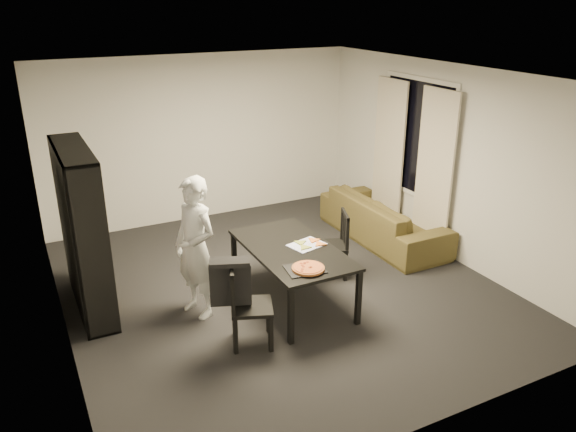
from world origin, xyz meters
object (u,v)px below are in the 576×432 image
dining_table (292,253)px  person (196,248)px  bookshelf (83,231)px  baking_tray (305,269)px  pepperoni_pizza (308,268)px  chair_left (243,300)px  sofa (383,219)px  chair_right (337,240)px

dining_table → person: 1.11m
person → bookshelf: bearing=-145.7°
baking_tray → pepperoni_pizza: size_ratio=1.14×
dining_table → pepperoni_pizza: 0.60m
chair_left → pepperoni_pizza: size_ratio=2.57×
sofa → baking_tray: bearing=125.7°
dining_table → pepperoni_pizza: (-0.11, -0.58, 0.09)m
bookshelf → chair_left: size_ratio=2.12×
chair_left → chair_right: size_ratio=1.04×
pepperoni_pizza → baking_tray: bearing=128.3°
person → pepperoni_pizza: bearing=27.7°
bookshelf → sofa: bookshelf is taller
baking_tray → pepperoni_pizza: pepperoni_pizza is taller
person → chair_left: bearing=-6.1°
person → pepperoni_pizza: size_ratio=4.64×
pepperoni_pizza → chair_left: bearing=178.2°
dining_table → person: size_ratio=1.02×
dining_table → bookshelf: bearing=155.7°
chair_left → baking_tray: chair_left is taller
baking_tray → sofa: baking_tray is taller
sofa → pepperoni_pizza: bearing=126.5°
chair_left → sofa: chair_left is taller
person → baking_tray: size_ratio=4.06×
bookshelf → sofa: 4.22m
chair_left → chair_right: 1.88m
chair_left → person: bearing=36.7°
baking_tray → sofa: size_ratio=0.18×
baking_tray → chair_left: bearing=-179.5°
bookshelf → chair_right: 3.05m
dining_table → chair_left: bearing=-146.6°
chair_left → baking_tray: bearing=-68.4°
chair_left → person: 0.88m
person → pepperoni_pizza: (0.96, -0.82, -0.09)m
pepperoni_pizza → person: bearing=139.4°
chair_right → pepperoni_pizza: 1.32m
chair_right → person: (-1.88, -0.09, 0.32)m
chair_left → chair_right: bearing=-40.7°
bookshelf → dining_table: 2.36m
bookshelf → chair_left: 2.04m
chair_left → dining_table: bearing=-35.4°
chair_left → sofa: size_ratio=0.40×
person → sofa: bearing=82.2°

